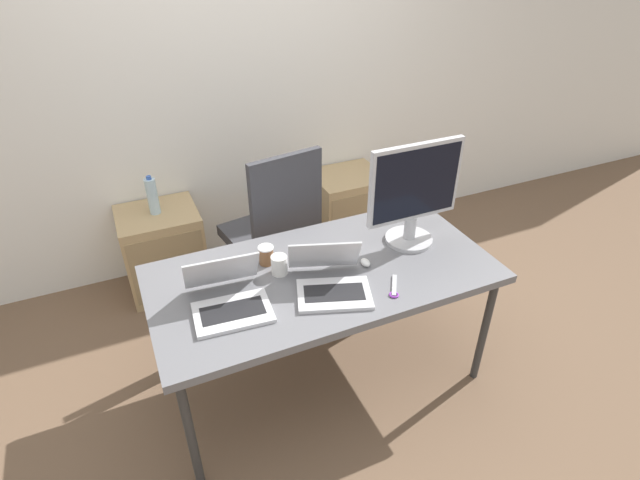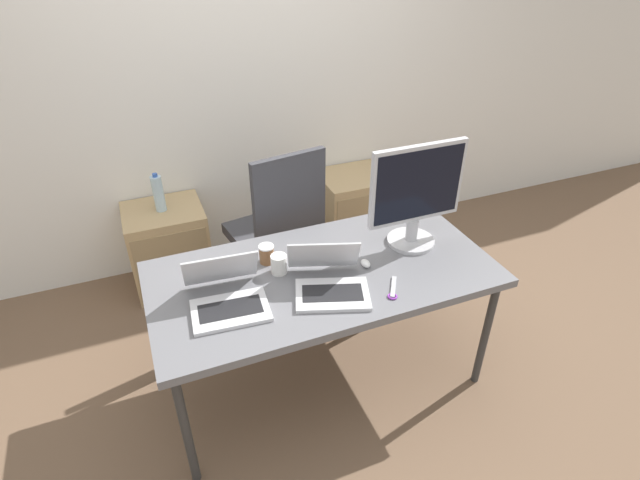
% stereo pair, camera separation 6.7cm
% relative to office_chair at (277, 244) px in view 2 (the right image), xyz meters
% --- Properties ---
extents(ground_plane, '(14.00, 14.00, 0.00)m').
position_rel_office_chair_xyz_m(ground_plane, '(-0.00, -0.75, -0.40)').
color(ground_plane, brown).
extents(wall_back, '(10.00, 0.05, 2.60)m').
position_rel_office_chair_xyz_m(wall_back, '(-0.00, 0.65, 0.90)').
color(wall_back, silver).
rests_on(wall_back, ground_plane).
extents(desk, '(1.62, 0.81, 0.71)m').
position_rel_office_chair_xyz_m(desk, '(-0.00, -0.75, 0.27)').
color(desk, slate).
rests_on(desk, ground_plane).
extents(office_chair, '(0.56, 0.59, 1.06)m').
position_rel_office_chair_xyz_m(office_chair, '(0.00, 0.00, 0.00)').
color(office_chair, '#232326').
rests_on(office_chair, ground_plane).
extents(cabinet_left, '(0.49, 0.43, 0.56)m').
position_rel_office_chair_xyz_m(cabinet_left, '(-0.63, 0.40, -0.11)').
color(cabinet_left, tan).
rests_on(cabinet_left, ground_plane).
extents(cabinet_right, '(0.49, 0.43, 0.56)m').
position_rel_office_chair_xyz_m(cabinet_right, '(0.71, 0.40, -0.11)').
color(cabinet_right, tan).
rests_on(cabinet_right, ground_plane).
extents(water_bottle, '(0.07, 0.07, 0.25)m').
position_rel_office_chair_xyz_m(water_bottle, '(-0.63, 0.40, 0.29)').
color(water_bottle, silver).
rests_on(water_bottle, cabinet_left).
extents(laptop_left, '(0.38, 0.42, 0.21)m').
position_rel_office_chair_xyz_m(laptop_left, '(-0.03, -0.89, 0.36)').
color(laptop_left, silver).
rests_on(laptop_left, desk).
extents(laptop_right, '(0.34, 0.36, 0.21)m').
position_rel_office_chair_xyz_m(laptop_right, '(-0.47, -0.82, 0.36)').
color(laptop_right, silver).
rests_on(laptop_right, desk).
extents(monitor, '(0.50, 0.24, 0.53)m').
position_rel_office_chair_xyz_m(monitor, '(0.51, -0.70, 0.58)').
color(monitor, '#B7B7BC').
rests_on(monitor, desk).
extents(mouse, '(0.04, 0.06, 0.03)m').
position_rel_office_chair_xyz_m(mouse, '(0.20, -0.80, 0.33)').
color(mouse, silver).
rests_on(mouse, desk).
extents(coffee_cup_white, '(0.08, 0.08, 0.09)m').
position_rel_office_chair_xyz_m(coffee_cup_white, '(-0.20, -0.69, 0.36)').
color(coffee_cup_white, white).
rests_on(coffee_cup_white, desk).
extents(coffee_cup_brown, '(0.07, 0.07, 0.09)m').
position_rel_office_chair_xyz_m(coffee_cup_brown, '(-0.23, -0.59, 0.36)').
color(coffee_cup_brown, brown).
rests_on(coffee_cup_brown, desk).
extents(scissors, '(0.12, 0.16, 0.01)m').
position_rel_office_chair_xyz_m(scissors, '(0.23, -1.01, 0.32)').
color(scissors, '#B2B2B7').
rests_on(scissors, desk).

